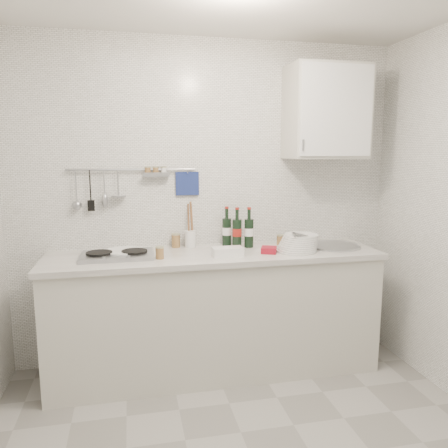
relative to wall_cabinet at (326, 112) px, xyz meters
name	(u,v)px	position (x,y,z in m)	size (l,w,h in m)	color
back_wall	(207,203)	(-0.90, 0.18, -0.70)	(3.00, 0.02, 2.50)	silver
counter	(216,315)	(-0.89, -0.12, -1.52)	(2.44, 0.64, 0.96)	#BCB9AD
wall_rail	(130,182)	(-1.50, 0.15, -0.52)	(0.98, 0.09, 0.34)	#93969B
wall_cabinet	(326,112)	(0.00, 0.00, 0.00)	(0.60, 0.38, 0.70)	#BCB9AD
plate_stack_hob	(123,253)	(-1.56, -0.07, -1.01)	(0.29, 0.29, 0.04)	#4868A4
plate_stack_sink	(299,243)	(-0.28, -0.19, -0.97)	(0.32, 0.31, 0.13)	white
wine_bottles	(238,227)	(-0.69, 0.03, -0.87)	(0.23, 0.15, 0.31)	black
butter_dish	(228,252)	(-0.83, -0.25, -1.00)	(0.22, 0.11, 0.06)	white
strawberry_punnet	(269,250)	(-0.52, -0.22, -1.01)	(0.11, 0.11, 0.05)	#A61229
utensil_crock	(190,236)	(-1.05, 0.10, -0.95)	(0.09, 0.09, 0.36)	white
jar_a	(176,240)	(-1.16, 0.12, -0.98)	(0.07, 0.07, 0.11)	olive
jar_b	(284,240)	(-0.30, 0.05, -0.99)	(0.06, 0.06, 0.07)	olive
jar_c	(280,240)	(-0.34, 0.03, -0.99)	(0.06, 0.06, 0.08)	olive
jar_d	(160,253)	(-1.31, -0.23, -0.99)	(0.06, 0.06, 0.09)	olive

